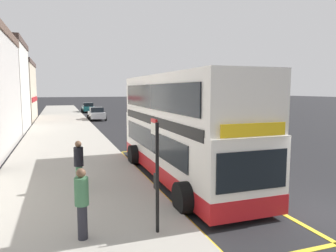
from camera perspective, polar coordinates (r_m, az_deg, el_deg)
The scene contains 10 objects.
ground_plane at distance 39.55m, azimuth -8.49°, elevation 1.08°, with size 260.00×260.00×0.00m, color black.
pavement_near at distance 38.86m, azimuth -18.68°, elevation 0.80°, with size 6.00×76.00×0.14m, color #A39E93.
double_decker_bus at distance 13.38m, azimuth 2.35°, elevation -0.76°, with size 3.25×10.58×4.40m.
bus_bay_markings at distance 13.56m, azimuth 2.74°, elevation -9.55°, with size 3.09×13.26×0.01m.
bus_stop_sign at distance 8.01m, azimuth -2.13°, elevation -7.54°, with size 0.09×0.51×2.91m.
terrace_mid at distance 43.43m, azimuth -28.26°, elevation 5.70°, with size 7.78×10.58×8.21m.
parked_car_teal_ahead at distance 54.03m, azimuth -14.34°, elevation 3.27°, with size 2.09×4.20×1.62m.
parked_car_silver_kerbside at distance 40.02m, azimuth -12.88°, elevation 2.20°, with size 2.09×4.20×1.62m.
pedestrian_waiting_near_sign at distance 8.07m, azimuth -15.42°, elevation -12.97°, with size 0.34×0.34×1.78m.
pedestrian_further_back at distance 11.93m, azimuth -15.94°, elevation -6.48°, with size 0.34×0.34×1.81m.
Camera 1 is at (-7.36, -6.68, 3.79)m, focal length 33.47 mm.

